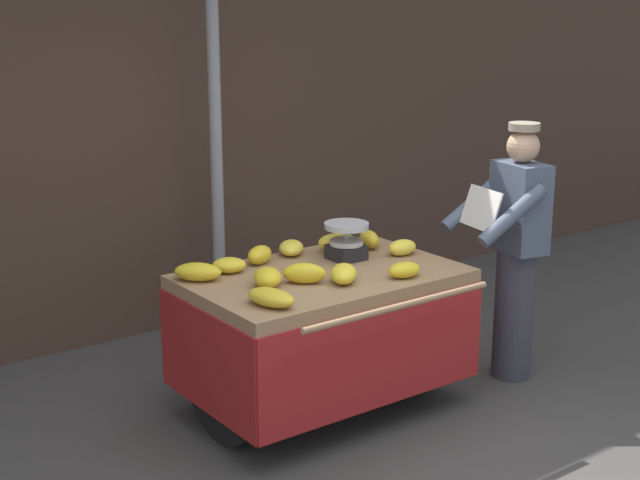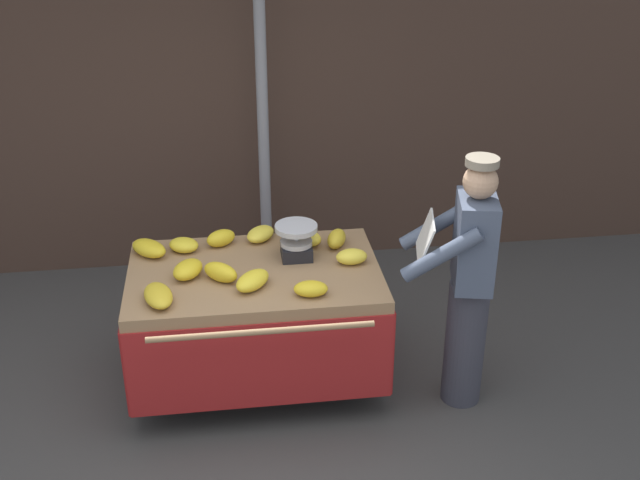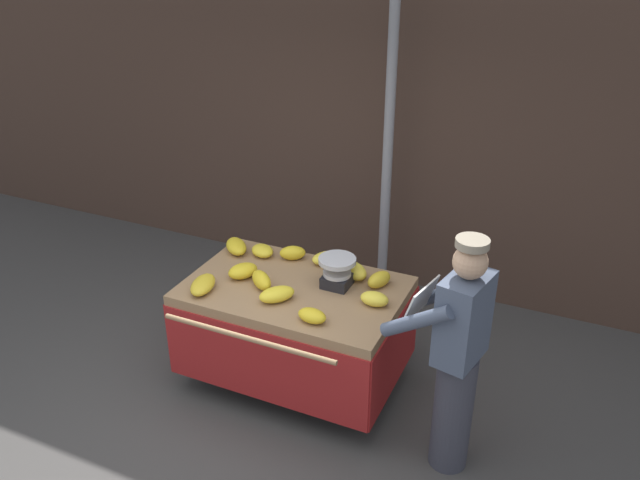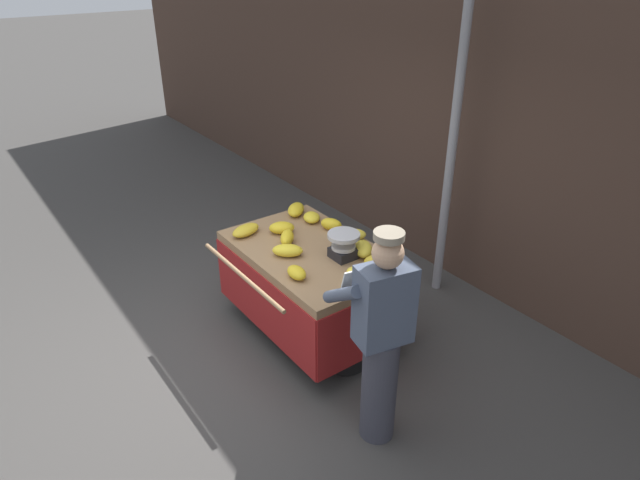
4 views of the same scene
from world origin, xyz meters
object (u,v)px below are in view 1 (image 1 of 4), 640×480
object	(u,v)px
weighing_scale	(346,241)
banana_bunch_0	(268,277)
banana_bunch_9	(344,274)
banana_bunch_10	(271,297)
banana_bunch_7	(369,239)
banana_bunch_2	(260,255)
banana_bunch_3	(402,247)
banana_bunch_6	(198,272)
banana_cart	(323,310)
banana_bunch_4	(304,273)
banana_bunch_1	(338,243)
banana_bunch_8	(229,265)
banana_bunch_5	(291,248)
vendor_person	(515,251)
banana_bunch_11	(404,270)
street_pole	(215,128)

from	to	relation	value
weighing_scale	banana_bunch_0	world-z (taller)	weighing_scale
banana_bunch_0	banana_bunch_9	world-z (taller)	banana_bunch_0
banana_bunch_10	banana_bunch_7	bearing A→B (deg)	26.97
banana_bunch_2	banana_bunch_3	distance (m)	0.92
banana_bunch_3	banana_bunch_6	size ratio (longest dim) A/B	0.74
banana_cart	banana_bunch_4	world-z (taller)	banana_bunch_4
banana_bunch_4	banana_bunch_9	xyz separation A→B (m)	(0.19, -0.12, -0.01)
banana_cart	banana_bunch_4	xyz separation A→B (m)	(-0.21, -0.11, 0.30)
banana_bunch_0	banana_bunch_6	xyz separation A→B (m)	(-0.26, 0.34, -0.00)
banana_bunch_6	banana_bunch_1	bearing A→B (deg)	0.55
banana_cart	banana_bunch_9	bearing A→B (deg)	-95.47
banana_bunch_1	banana_bunch_8	distance (m)	0.81
banana_bunch_3	banana_bunch_5	world-z (taller)	banana_bunch_3
banana_cart	vendor_person	world-z (taller)	vendor_person
banana_bunch_8	banana_bunch_7	bearing A→B (deg)	-3.65
weighing_scale	banana_bunch_6	bearing A→B (deg)	170.67
banana_bunch_3	banana_bunch_9	distance (m)	0.70
banana_bunch_7	banana_bunch_4	bearing A→B (deg)	-154.58
banana_bunch_1	banana_bunch_5	distance (m)	0.31
banana_bunch_1	vendor_person	distance (m)	1.16
banana_bunch_9	vendor_person	xyz separation A→B (m)	(1.34, -0.11, -0.06)
banana_bunch_11	banana_bunch_10	bearing A→B (deg)	177.43
banana_bunch_4	banana_bunch_2	bearing A→B (deg)	88.65
banana_bunch_5	banana_bunch_10	xyz separation A→B (m)	(-0.66, -0.76, 0.00)
banana_bunch_10	banana_bunch_5	bearing A→B (deg)	49.03
banana_bunch_6	banana_bunch_7	distance (m)	1.26
banana_bunch_2	banana_bunch_7	xyz separation A→B (m)	(0.78, -0.12, 0.00)
banana_bunch_0	banana_bunch_2	bearing A→B (deg)	62.71
weighing_scale	banana_bunch_3	world-z (taller)	weighing_scale
banana_bunch_8	banana_bunch_9	distance (m)	0.71
weighing_scale	banana_bunch_4	distance (m)	0.57
banana_bunch_3	banana_bunch_4	distance (m)	0.86
street_pole	weighing_scale	bearing A→B (deg)	-85.41
banana_bunch_4	banana_bunch_6	world-z (taller)	banana_bunch_4
weighing_scale	vendor_person	size ratio (longest dim) A/B	0.16
banana_bunch_8	banana_bunch_10	xyz separation A→B (m)	(-0.14, -0.66, 0.00)
banana_bunch_8	banana_bunch_10	world-z (taller)	banana_bunch_10
banana_bunch_4	vendor_person	size ratio (longest dim) A/B	0.14
banana_cart	weighing_scale	bearing A→B (deg)	25.94
weighing_scale	banana_bunch_2	distance (m)	0.55
banana_bunch_0	banana_bunch_4	distance (m)	0.22
banana_cart	banana_bunch_11	size ratio (longest dim) A/B	7.91
banana_cart	banana_bunch_3	distance (m)	0.70
banana_bunch_4	banana_bunch_11	distance (m)	0.59
banana_cart	banana_bunch_0	bearing A→B (deg)	-174.94
banana_bunch_4	banana_bunch_6	xyz separation A→B (m)	(-0.47, 0.41, -0.01)
banana_bunch_10	banana_bunch_9	bearing A→B (deg)	9.71
banana_bunch_8	banana_bunch_9	bearing A→B (deg)	-52.56
street_pole	banana_bunch_3	world-z (taller)	street_pole
weighing_scale	banana_bunch_6	world-z (taller)	weighing_scale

